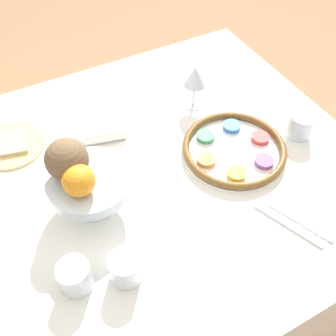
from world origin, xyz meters
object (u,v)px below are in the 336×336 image
bread_plate (11,145)px  cup_near (125,268)px  fruit_stand (90,184)px  cup_mid (300,125)px  coconut (67,159)px  napkin_roll (100,135)px  seder_plate (234,149)px  cup_far (75,276)px  orange_fruit (79,181)px  wine_glass (195,78)px

bread_plate → cup_near: cup_near is taller
fruit_stand → cup_mid: fruit_stand is taller
coconut → napkin_roll: coconut is taller
fruit_stand → bread_plate: size_ratio=1.06×
coconut → bread_plate: (0.11, -0.28, -0.15)m
napkin_roll → cup_mid: bearing=154.6°
seder_plate → coconut: size_ratio=2.94×
cup_far → orange_fruit: bearing=-118.4°
coconut → fruit_stand: bearing=134.5°
bread_plate → cup_near: bearing=104.0°
fruit_stand → napkin_roll: bearing=-115.5°
fruit_stand → cup_far: (0.11, 0.18, -0.05)m
coconut → cup_mid: size_ratio=1.36×
napkin_roll → cup_far: (0.21, 0.39, 0.01)m
fruit_stand → coconut: 0.09m
wine_glass → orange_fruit: 0.51m
wine_glass → fruit_stand: bearing=27.8°
coconut → napkin_roll: bearing=-126.5°
bread_plate → napkin_roll: size_ratio=1.24×
orange_fruit → cup_far: 0.20m
orange_fruit → bread_plate: orange_fruit is taller
cup_near → cup_far: size_ratio=1.00×
fruit_stand → bread_plate: 0.35m
orange_fruit → cup_mid: 0.66m
cup_far → coconut: bearing=-110.1°
seder_plate → cup_far: (0.52, 0.17, 0.02)m
cup_mid → orange_fruit: bearing=-1.0°
seder_plate → bread_plate: size_ratio=1.54×
bread_plate → napkin_roll: napkin_roll is taller
bread_plate → napkin_roll: (-0.24, 0.10, 0.02)m
cup_mid → cup_far: bearing=10.7°
fruit_stand → cup_near: 0.22m
orange_fruit → cup_near: size_ratio=1.02×
wine_glass → napkin_roll: bearing=2.2°
cup_mid → seder_plate: bearing=-7.5°
orange_fruit → coconut: bearing=-85.8°
wine_glass → orange_fruit: (0.44, 0.25, 0.04)m
bread_plate → cup_far: 0.49m
fruit_stand → wine_glass: bearing=-152.2°
cup_mid → cup_far: same height
orange_fruit → coconut: 0.06m
seder_plate → cup_near: size_ratio=3.99×
cup_far → wine_glass: bearing=-142.8°
orange_fruit → bread_plate: 0.38m
seder_plate → fruit_stand: 0.42m
bread_plate → seder_plate: bearing=149.8°
coconut → seder_plate: bearing=174.3°
wine_glass → fruit_stand: size_ratio=0.71×
napkin_roll → cup_far: cup_far is taller
wine_glass → cup_near: bearing=45.5°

